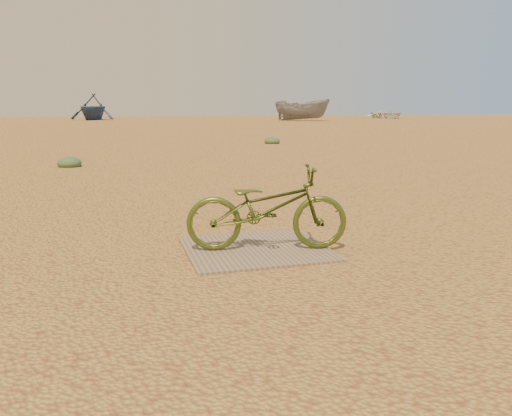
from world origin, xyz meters
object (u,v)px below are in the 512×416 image
object	(u,v)px
boat_far_right	(387,114)
bicycle	(267,208)
boat_mid_right	(302,110)
boat_far_left	(93,107)
plywood_board	(256,249)

from	to	relation	value
boat_far_right	bicycle	bearing A→B (deg)	-127.53
boat_mid_right	boat_far_right	distance (m)	12.45
bicycle	boat_far_left	distance (m)	45.91
plywood_board	bicycle	size ratio (longest dim) A/B	0.89
boat_mid_right	bicycle	bearing A→B (deg)	-170.37
boat_far_left	boat_far_right	xyz separation A→B (m)	(29.61, -2.65, -0.78)
plywood_board	boat_far_left	xyz separation A→B (m)	(-2.73, 45.74, 1.23)
boat_mid_right	boat_far_right	world-z (taller)	boat_mid_right
plywood_board	boat_far_left	world-z (taller)	boat_far_left
boat_far_left	bicycle	bearing A→B (deg)	-66.50
plywood_board	boat_far_right	bearing A→B (deg)	58.04
plywood_board	boat_far_left	distance (m)	45.83
plywood_board	bicycle	xyz separation A→B (m)	(0.08, -0.08, 0.40)
boat_far_left	boat_far_right	bearing A→B (deg)	14.86
boat_mid_right	boat_far_right	bearing A→B (deg)	-36.05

